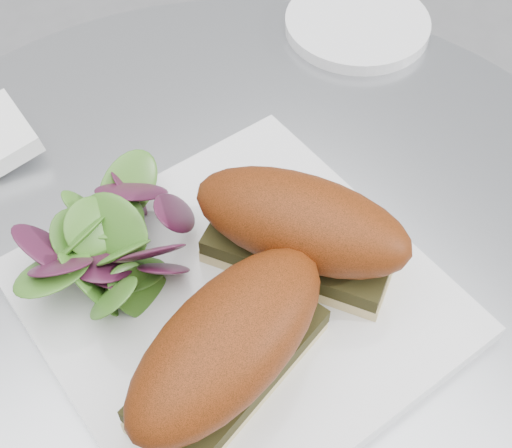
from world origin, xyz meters
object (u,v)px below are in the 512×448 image
(plate, at_px, (238,301))
(sandwich_left, at_px, (228,348))
(sandwich_right, at_px, (301,229))
(saucer, at_px, (357,24))

(plate, height_order, sandwich_left, sandwich_left)
(sandwich_left, bearing_deg, plate, 35.48)
(plate, xyz_separation_m, sandwich_right, (0.05, -0.01, 0.05))
(plate, relative_size, saucer, 1.83)
(saucer, bearing_deg, plate, -148.30)
(sandwich_left, distance_m, sandwich_right, 0.11)
(saucer, bearing_deg, sandwich_right, -142.26)
(plate, height_order, saucer, plate)
(saucer, bearing_deg, sandwich_left, -145.82)
(plate, xyz_separation_m, sandwich_left, (-0.04, -0.05, 0.05))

